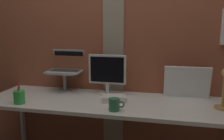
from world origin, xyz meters
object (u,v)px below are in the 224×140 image
whiteboard_panel (187,82)px  coffee_mug (114,104)px  laptop (67,65)px  pen_cup (19,97)px  monitor (107,72)px

whiteboard_panel → coffee_mug: 0.73m
laptop → pen_cup: (-0.22, -0.49, -0.19)m
whiteboard_panel → pen_cup: (-1.36, -0.46, -0.09)m
coffee_mug → monitor: bearing=110.2°
laptop → coffee_mug: laptop is taller
monitor → pen_cup: (-0.65, -0.42, -0.15)m
whiteboard_panel → pen_cup: bearing=-161.3°
monitor → pen_cup: size_ratio=2.06×
pen_cup → whiteboard_panel: bearing=18.7°
laptop → coffee_mug: size_ratio=2.68×
whiteboard_panel → coffee_mug: bearing=-140.4°
monitor → coffee_mug: bearing=-69.8°
monitor → coffee_mug: 0.48m
laptop → coffee_mug: bearing=-40.1°
monitor → coffee_mug: (0.16, -0.42, -0.16)m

